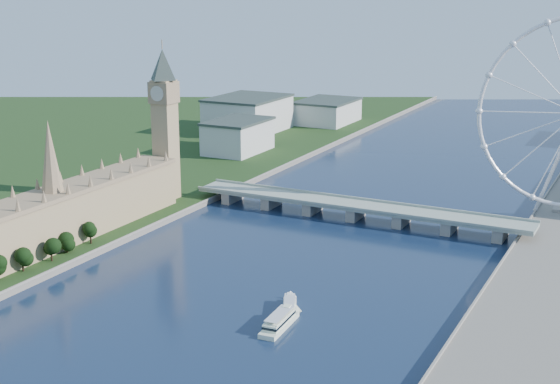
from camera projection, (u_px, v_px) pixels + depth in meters
The scene contains 6 objects.
parliament_range at pixel (55, 217), 431.46m from camera, with size 24.00×200.00×70.00m.
big_ben at pixel (164, 105), 512.14m from camera, with size 20.02×20.02×110.00m.
westminster_bridge at pixel (356, 209), 490.90m from camera, with size 220.00×22.00×9.50m.
city_skyline at pixel (504, 130), 695.41m from camera, with size 505.00×280.00×32.00m.
tour_boat_near at pixel (289, 310), 354.72m from camera, with size 6.38×25.21×5.53m, color white, non-canonical shape.
tour_boat_far at pixel (279, 327), 336.82m from camera, with size 8.00×31.21×6.91m, color silver, non-canonical shape.
Camera 1 is at (169.66, -142.49, 143.80)m, focal length 50.00 mm.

